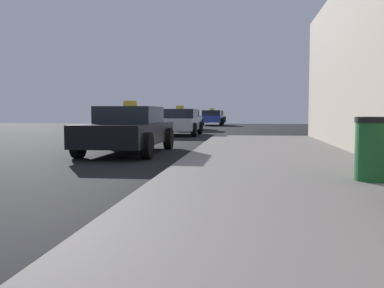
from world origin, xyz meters
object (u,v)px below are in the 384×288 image
at_px(car_blue, 212,118).
at_px(trash_bin, 375,149).
at_px(car_black, 129,129).
at_px(car_yellow, 216,117).
at_px(car_silver, 179,122).
at_px(car_white, 185,119).

bearing_deg(car_blue, trash_bin, 98.79).
distance_m(car_black, car_blue, 25.75).
relative_size(car_blue, car_yellow, 0.90).
bearing_deg(car_silver, car_white, -84.27).
bearing_deg(car_silver, trash_bin, 108.99).
bearing_deg(trash_bin, car_white, 104.99).
distance_m(trash_bin, car_silver, 15.55).
relative_size(car_silver, car_yellow, 0.89).
bearing_deg(car_white, trash_bin, 104.99).
height_order(car_black, car_white, car_black).
distance_m(trash_bin, car_white, 22.16).
bearing_deg(car_blue, car_yellow, -88.37).
distance_m(car_white, car_blue, 9.65).
bearing_deg(car_white, car_yellow, -92.09).
bearing_deg(car_black, car_silver, -89.72).
xyz_separation_m(car_silver, car_white, (-0.67, 6.70, 0.00)).
height_order(trash_bin, car_blue, car_blue).
xyz_separation_m(trash_bin, car_yellow, (-5.05, 40.04, 0.04)).
bearing_deg(car_silver, car_black, 90.28).
xyz_separation_m(car_black, car_silver, (-0.05, 9.44, -0.00)).
bearing_deg(car_silver, car_blue, -90.93).
relative_size(trash_bin, car_blue, 0.22).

